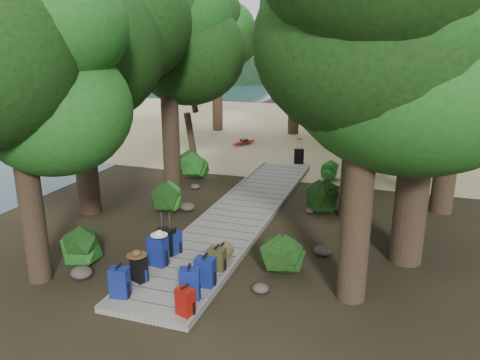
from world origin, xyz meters
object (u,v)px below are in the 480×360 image
(backpack_left_d, at_px, (173,240))
(duffel_right_khaki, at_px, (222,254))
(sun_lounger, at_px, (368,151))
(suitcase_on_boardwalk, at_px, (166,241))
(backpack_left_a, at_px, (120,281))
(backpack_right_b, at_px, (190,282))
(backpack_right_c, at_px, (205,270))
(backpack_left_c, at_px, (158,249))
(kayak, at_px, (244,141))
(backpack_right_d, at_px, (217,258))
(backpack_right_a, at_px, (185,300))
(backpack_left_b, at_px, (139,268))
(lone_suitcase_on_sand, at_px, (299,156))

(backpack_left_d, height_order, duffel_right_khaki, backpack_left_d)
(sun_lounger, bearing_deg, suitcase_on_boardwalk, -114.37)
(backpack_left_a, height_order, backpack_left_d, backpack_left_a)
(backpack_right_b, relative_size, suitcase_on_boardwalk, 1.09)
(sun_lounger, bearing_deg, backpack_right_c, -106.99)
(backpack_left_c, height_order, backpack_right_c, backpack_left_c)
(backpack_left_d, bearing_deg, kayak, 124.96)
(backpack_left_d, xyz_separation_m, backpack_right_d, (1.37, -0.51, -0.02))
(backpack_right_b, distance_m, duffel_right_khaki, 1.74)
(backpack_left_c, relative_size, backpack_right_d, 1.36)
(backpack_left_d, distance_m, sun_lounger, 12.74)
(backpack_right_a, distance_m, kayak, 15.72)
(backpack_left_d, relative_size, backpack_right_c, 0.88)
(backpack_left_b, distance_m, backpack_right_c, 1.46)
(lone_suitcase_on_sand, bearing_deg, duffel_right_khaki, -105.15)
(kayak, distance_m, sun_lounger, 6.21)
(kayak, relative_size, sun_lounger, 1.98)
(backpack_right_a, bearing_deg, backpack_left_d, 141.15)
(backpack_left_b, relative_size, backpack_left_d, 1.00)
(backpack_right_a, height_order, backpack_right_d, backpack_right_a)
(backpack_left_a, relative_size, backpack_left_c, 0.90)
(lone_suitcase_on_sand, bearing_deg, backpack_left_a, -111.94)
(backpack_right_a, height_order, backpack_right_b, backpack_right_b)
(backpack_left_b, xyz_separation_m, backpack_right_d, (1.40, 1.03, -0.02))
(backpack_right_b, bearing_deg, duffel_right_khaki, 71.20)
(backpack_right_c, bearing_deg, lone_suitcase_on_sand, 89.81)
(backpack_left_b, bearing_deg, kayak, 121.37)
(backpack_left_a, distance_m, sun_lounger, 14.91)
(backpack_left_b, bearing_deg, duffel_right_khaki, 68.32)
(backpack_right_b, distance_m, lone_suitcase_on_sand, 11.81)
(backpack_right_b, xyz_separation_m, duffel_right_khaki, (0.02, 1.73, -0.16))
(backpack_left_d, bearing_deg, duffel_right_khaki, 19.70)
(backpack_left_c, height_order, backpack_right_d, backpack_left_c)
(sun_lounger, bearing_deg, backpack_left_b, -112.49)
(backpack_right_c, relative_size, lone_suitcase_on_sand, 1.11)
(backpack_left_a, distance_m, lone_suitcase_on_sand, 12.25)
(suitcase_on_boardwalk, bearing_deg, backpack_left_d, 64.64)
(backpack_left_d, bearing_deg, backpack_left_c, -65.86)
(backpack_right_a, xyz_separation_m, backpack_right_d, (-0.10, 1.89, -0.01))
(kayak, xyz_separation_m, sun_lounger, (6.17, -0.67, 0.11))
(backpack_left_b, xyz_separation_m, lone_suitcase_on_sand, (1.10, 11.50, -0.09))
(backpack_right_d, height_order, lone_suitcase_on_sand, backpack_right_d)
(backpack_left_d, xyz_separation_m, kayak, (-2.38, 12.84, -0.24))
(backpack_left_a, bearing_deg, backpack_left_c, 78.12)
(backpack_left_b, xyz_separation_m, backpack_right_b, (1.34, -0.31, 0.05))
(duffel_right_khaki, bearing_deg, lone_suitcase_on_sand, 92.01)
(lone_suitcase_on_sand, bearing_deg, backpack_left_d, -112.74)
(backpack_left_c, relative_size, backpack_right_b, 1.08)
(backpack_right_a, bearing_deg, suitcase_on_boardwalk, 144.40)
(duffel_right_khaki, bearing_deg, backpack_left_c, -154.66)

